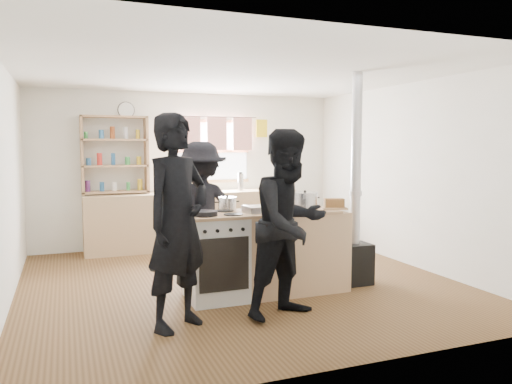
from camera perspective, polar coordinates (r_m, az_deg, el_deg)
ground at (r=6.15m, az=-1.98°, el=-10.28°), size 5.00×5.00×0.01m
back_counter at (r=8.15m, az=-7.11°, el=-3.16°), size 3.40×0.55×0.90m
shelving_unit at (r=7.98m, az=-15.82°, el=4.16°), size 1.00×0.28×1.20m
thermos at (r=8.31m, az=-1.79°, el=1.17°), size 0.10×0.10×0.29m
cooking_island at (r=5.59m, az=1.27°, el=-6.91°), size 1.97×0.64×0.93m
skillet_greens at (r=5.17m, az=-5.85°, el=-2.40°), size 0.32×0.32×0.05m
roast_tray at (r=5.40m, az=0.38°, el=-1.92°), size 0.32×0.29×0.07m
stockpot_stove at (r=5.57m, az=-3.30°, el=-1.33°), size 0.21×0.21×0.17m
stockpot_counter at (r=5.66m, az=5.61°, el=-1.00°), size 0.29×0.29×0.22m
bread_board at (r=5.75m, az=8.91°, el=-1.42°), size 0.33×0.28×0.12m
flue_heater at (r=6.07m, az=11.24°, el=-4.23°), size 0.35×0.35×2.50m
person_near_left at (r=4.53m, az=-8.96°, el=-3.38°), size 0.85×0.78×1.94m
person_near_right at (r=4.79m, az=3.89°, el=-3.65°), size 1.04×0.91×1.81m
person_far at (r=6.17m, az=-6.30°, el=-2.16°), size 1.18×0.78×1.70m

